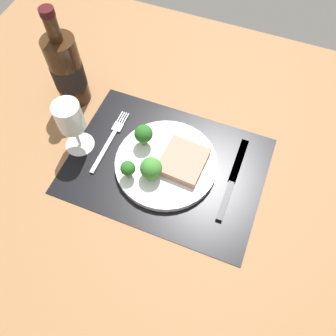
% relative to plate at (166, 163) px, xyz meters
% --- Properties ---
extents(ground_plane, '(1.40, 1.10, 0.03)m').
position_rel_plate_xyz_m(ground_plane, '(0.00, 0.00, -0.03)').
color(ground_plane, brown).
extents(placemat, '(0.46, 0.34, 0.00)m').
position_rel_plate_xyz_m(placemat, '(0.00, 0.00, -0.01)').
color(placemat, black).
rests_on(placemat, ground_plane).
extents(plate, '(0.24, 0.24, 0.02)m').
position_rel_plate_xyz_m(plate, '(0.00, 0.00, 0.00)').
color(plate, silver).
rests_on(plate, placemat).
extents(steak, '(0.10, 0.11, 0.02)m').
position_rel_plate_xyz_m(steak, '(0.04, 0.01, 0.02)').
color(steak, tan).
rests_on(steak, plate).
extents(broccoli_near_steak, '(0.04, 0.04, 0.06)m').
position_rel_plate_xyz_m(broccoli_near_steak, '(-0.07, 0.03, 0.05)').
color(broccoli_near_steak, '#5B8942').
rests_on(broccoli_near_steak, plate).
extents(broccoli_center, '(0.03, 0.03, 0.05)m').
position_rel_plate_xyz_m(broccoli_center, '(-0.07, -0.06, 0.04)').
color(broccoli_center, '#5B8942').
rests_on(broccoli_center, plate).
extents(broccoli_near_fork, '(0.05, 0.05, 0.06)m').
position_rel_plate_xyz_m(broccoli_near_fork, '(-0.02, -0.05, 0.04)').
color(broccoli_near_fork, '#6B994C').
rests_on(broccoli_near_fork, plate).
extents(fork, '(0.02, 0.19, 0.01)m').
position_rel_plate_xyz_m(fork, '(-0.16, 0.01, -0.01)').
color(fork, silver).
rests_on(fork, placemat).
extents(knife, '(0.02, 0.23, 0.01)m').
position_rel_plate_xyz_m(knife, '(0.16, 0.01, -0.00)').
color(knife, black).
rests_on(knife, placemat).
extents(wine_bottle, '(0.08, 0.08, 0.27)m').
position_rel_plate_xyz_m(wine_bottle, '(-0.30, 0.11, 0.09)').
color(wine_bottle, '#331E0F').
rests_on(wine_bottle, ground_plane).
extents(wine_glass, '(0.07, 0.07, 0.15)m').
position_rel_plate_xyz_m(wine_glass, '(-0.22, -0.02, 0.09)').
color(wine_glass, silver).
rests_on(wine_glass, ground_plane).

